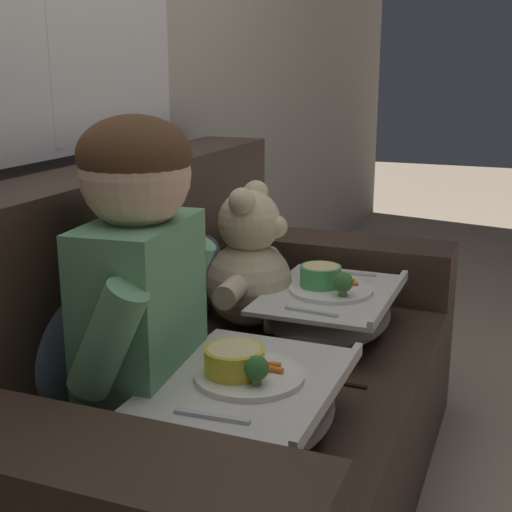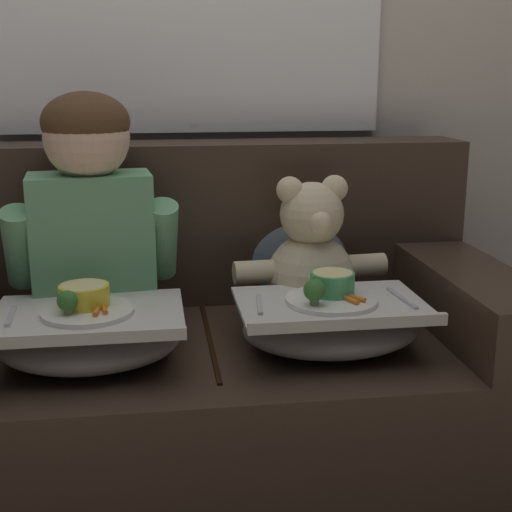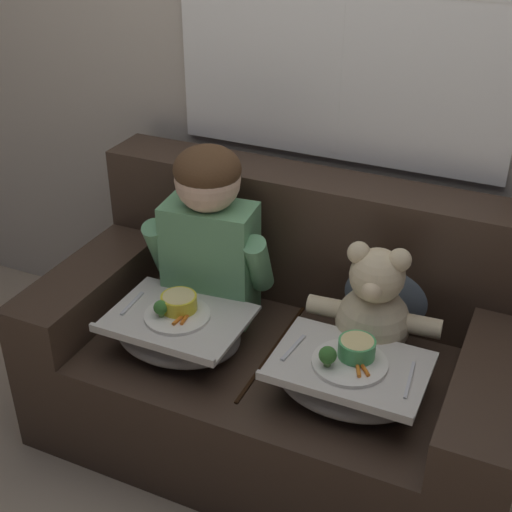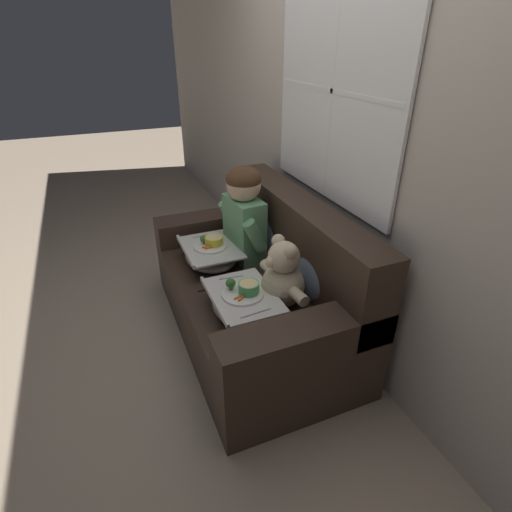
# 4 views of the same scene
# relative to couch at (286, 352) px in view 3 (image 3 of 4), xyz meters

# --- Properties ---
(ground_plane) EXTENTS (14.00, 14.00, 0.00)m
(ground_plane) POSITION_rel_couch_xyz_m (0.00, -0.07, -0.32)
(ground_plane) COLOR tan
(wall_back_with_window) EXTENTS (8.00, 0.08, 2.60)m
(wall_back_with_window) POSITION_rel_couch_xyz_m (0.00, 0.47, 0.99)
(wall_back_with_window) COLOR #BCB2A3
(wall_back_with_window) RESTS_ON ground_plane
(couch) EXTENTS (1.64, 0.90, 0.89)m
(couch) POSITION_rel_couch_xyz_m (0.00, 0.00, 0.00)
(couch) COLOR #38281E
(couch) RESTS_ON ground_plane
(throw_pillow_behind_child) EXTENTS (0.38, 0.18, 0.39)m
(throw_pillow_behind_child) POSITION_rel_couch_xyz_m (-0.30, 0.19, 0.27)
(throw_pillow_behind_child) COLOR slate
(throw_pillow_behind_child) RESTS_ON couch
(throw_pillow_behind_teddy) EXTENTS (0.35, 0.17, 0.37)m
(throw_pillow_behind_teddy) POSITION_rel_couch_xyz_m (0.30, 0.19, 0.27)
(throw_pillow_behind_teddy) COLOR slate
(throw_pillow_behind_teddy) RESTS_ON couch
(child_figure) EXTENTS (0.47, 0.24, 0.64)m
(child_figure) POSITION_rel_couch_xyz_m (-0.30, 0.01, 0.44)
(child_figure) COLOR #66A370
(child_figure) RESTS_ON couch
(teddy_bear) EXTENTS (0.45, 0.31, 0.41)m
(teddy_bear) POSITION_rel_couch_xyz_m (0.30, 0.00, 0.26)
(teddy_bear) COLOR beige
(teddy_bear) RESTS_ON couch
(lap_tray_child) EXTENTS (0.46, 0.35, 0.20)m
(lap_tray_child) POSITION_rel_couch_xyz_m (-0.30, -0.23, 0.16)
(lap_tray_child) COLOR slate
(lap_tray_child) RESTS_ON child_figure
(lap_tray_teddy) EXTENTS (0.47, 0.34, 0.20)m
(lap_tray_teddy) POSITION_rel_couch_xyz_m (0.30, -0.23, 0.16)
(lap_tray_teddy) COLOR slate
(lap_tray_teddy) RESTS_ON teddy_bear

